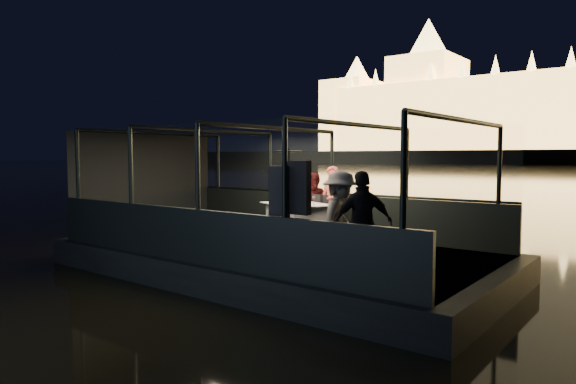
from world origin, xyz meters
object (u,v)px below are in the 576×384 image
Objects in this scene: passenger_stripe at (340,215)px; passenger_dark at (363,219)px; wine_bottle at (274,196)px; coat_stand at (289,215)px; person_woman_coral at (332,203)px; chair_port_right at (323,217)px; chair_port_left at (311,216)px; person_man_maroon at (315,202)px; dining_table_central at (297,221)px.

passenger_stripe is 0.99× the size of passenger_dark.
passenger_stripe is 5.26× the size of wine_bottle.
coat_stand is 1.21× the size of passenger_dark.
passenger_dark reaches higher than person_woman_coral.
chair_port_right is 0.59× the size of person_woman_coral.
passenger_dark is at bearing 36.40° from coat_stand.
chair_port_left is 0.32m from chair_port_right.
person_man_maroon is at bearing 69.74° from wine_bottle.
coat_stand is 1.34× the size of person_man_maroon.
passenger_dark is at bearing -64.40° from person_man_maroon.
passenger_dark is at bearing -51.11° from chair_port_right.
chair_port_right is at bearing -107.78° from person_woman_coral.
coat_stand reaches higher than person_woman_coral.
passenger_stripe is at bearing -31.42° from wine_bottle.
person_man_maroon is at bearing 119.11° from coat_stand.
dining_table_central is 0.93× the size of passenger_dark.
chair_port_left is 3.74m from passenger_dark.
passenger_stripe is (1.91, -2.37, 0.40)m from chair_port_right.
chair_port_right is at bearing 115.71° from coat_stand.
passenger_stripe is at bearing -59.18° from person_woman_coral.
dining_table_central is at bearing -106.43° from person_man_maroon.
passenger_dark reaches higher than person_man_maroon.
person_woman_coral reaches higher than chair_port_right.
person_woman_coral is at bearing 113.02° from coat_stand.
person_man_maroon is 3.97m from passenger_dark.
passenger_dark is (0.49, -0.17, 0.00)m from passenger_stripe.
coat_stand is 3.96m from person_man_maroon.
passenger_dark is at bearing -37.09° from dining_table_central.
chair_port_right is 3.56m from coat_stand.
person_woman_coral is 5.29× the size of wine_bottle.
person_woman_coral is (-1.47, 3.45, -0.15)m from coat_stand.
chair_port_left is 1.00× the size of chair_port_right.
person_man_maroon is 1.08m from wine_bottle.
passenger_dark is (2.80, -2.81, 0.10)m from person_man_maroon.
person_woman_coral reaches higher than dining_table_central.
passenger_stripe reaches higher than person_woman_coral.
passenger_stripe is at bearing 64.86° from coat_stand.
dining_table_central is 3.49m from passenger_dark.
person_woman_coral is 3.22m from passenger_stripe.
person_woman_coral is at bearing 18.93° from passenger_stripe.
passenger_stripe is 3.14m from wine_bottle.
chair_port_left is 3.11× the size of wine_bottle.
person_woman_coral is (0.42, 0.72, 0.36)m from dining_table_central.
chair_port_right is 0.58× the size of passenger_dark.
person_man_maroon is at bearing 92.86° from dining_table_central.
wine_bottle is at bearing 42.48° from passenger_stripe.
person_woman_coral is at bearing 60.11° from chair_port_left.
passenger_stripe reaches higher than chair_port_right.
person_man_maroon is at bearing -94.90° from passenger_dark.
chair_port_right is at bearing 22.86° from passenger_stripe.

